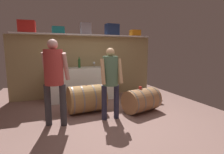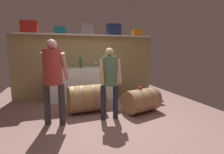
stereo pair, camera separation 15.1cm
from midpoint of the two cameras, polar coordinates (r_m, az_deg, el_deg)
The scene contains 17 objects.
ground_plane at distance 4.23m, azimuth -4.19°, elevation -11.80°, with size 5.68×7.97×0.02m, color #8B685F.
back_wall_panel at distance 5.73m, azimuth -9.20°, elevation 3.40°, with size 4.48×0.10×1.91m, color #9D885B.
high_shelf_board at distance 5.57m, azimuth -9.14°, elevation 13.24°, with size 4.12×0.40×0.03m, color white.
toolcase_red at distance 5.52m, azimuth -26.60°, elevation 14.37°, with size 0.43×0.30×0.32m, color red.
toolcase_teal at distance 5.49m, azimuth -17.84°, elevation 14.25°, with size 0.34×0.23×0.20m, color #177376.
toolcase_grey at distance 5.59m, azimuth -9.33°, elevation 15.16°, with size 0.30×0.21×0.35m, color gray.
toolcase_navy at distance 5.81m, azimuth -0.77°, elevation 15.06°, with size 0.41×0.29×0.35m, color navy.
toolcase_orange at distance 6.12m, azimuth 6.78°, elevation 13.96°, with size 0.32×0.25×0.20m, color orange.
work_cabinet at distance 5.37m, azimuth -10.43°, elevation -2.07°, with size 1.95×0.66×0.96m, color white.
wine_bottle_green at distance 5.29m, azimuth -11.39°, elevation 4.55°, with size 0.07×0.07×0.31m.
wine_glass at distance 5.59m, azimuth -6.61°, elevation 4.51°, with size 0.08×0.08×0.16m.
red_funnel at distance 5.67m, azimuth -2.38°, elevation 4.11°, with size 0.11×0.11×0.12m, color red.
wine_barrel_near at distance 4.31m, azimuth 8.55°, elevation -7.43°, with size 0.96×0.76×0.57m.
wine_barrel_far at distance 4.27m, azimuth -9.26°, elevation -6.94°, with size 0.90×0.71×0.66m.
tasting_cup at distance 4.21m, azimuth 8.14°, elevation -3.45°, with size 0.07×0.07×0.06m, color red.
winemaker_pouring at distance 3.54m, azimuth -19.43°, elevation 1.04°, with size 0.55×0.46×1.67m.
visitor_tasting at distance 3.66m, azimuth -1.69°, elevation 0.24°, with size 0.45×0.37×1.51m.
Camera 1 is at (-1.14, -3.19, 1.46)m, focal length 28.21 mm.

